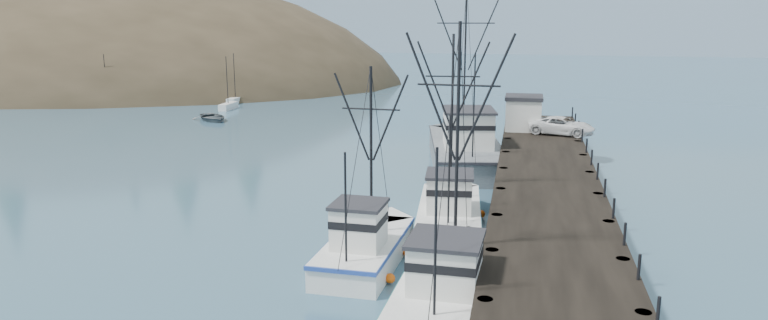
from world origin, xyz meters
TOP-DOWN VIEW (x-y plane):
  - ground at (0.00, 0.00)m, footprint 400.00×400.00m
  - pier at (14.00, 16.00)m, footprint 6.00×44.00m
  - headland at (-74.95, 78.61)m, footprint 134.80×78.00m
  - distant_ridge at (10.00, 170.00)m, footprint 360.00×40.00m
  - distant_ridge_far at (-40.00, 185.00)m, footprint 180.00×25.00m
  - moored_sailboats at (-32.65, 54.01)m, footprint 19.09×19.86m
  - trawler_near at (9.80, 0.03)m, footprint 4.16×11.54m
  - trawler_mid at (5.45, 3.63)m, footprint 3.49×9.36m
  - trawler_far at (8.67, 10.18)m, footprint 4.10×10.46m
  - work_vessel at (8.18, 25.38)m, footprint 7.39×16.89m
  - pier_shed at (12.50, 30.09)m, footprint 3.00×3.20m
  - pickup_truck at (15.50, 28.41)m, footprint 5.48×3.55m
  - motorboat at (-19.83, 40.50)m, footprint 5.93×5.98m

SIDE VIEW (x-z plane):
  - headland at x=-74.95m, z-range -30.05..20.95m
  - ground at x=0.00m, z-range 0.00..0.00m
  - distant_ridge at x=10.00m, z-range -13.00..13.00m
  - distant_ridge_far at x=-40.00m, z-range -9.00..9.00m
  - motorboat at x=-19.83m, z-range -0.51..0.51m
  - moored_sailboats at x=-32.65m, z-range -2.84..3.51m
  - trawler_mid at x=5.45m, z-range -3.95..5.59m
  - trawler_near at x=9.80m, z-range -5.01..6.65m
  - trawler_far at x=8.67m, z-range -4.57..6.21m
  - work_vessel at x=8.18m, z-range -5.71..8.17m
  - pier at x=14.00m, z-range 0.69..2.69m
  - pickup_truck at x=15.50m, z-range 2.00..3.40m
  - pier_shed at x=12.50m, z-range 2.02..4.82m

